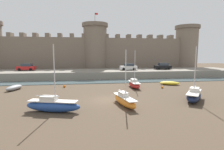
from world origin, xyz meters
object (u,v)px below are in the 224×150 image
object	(u,v)px
mooring_buoy_near_channel	(64,86)
mooring_buoy_mid_mud	(162,87)
car_quay_east	(26,67)
sailboat_midflat_right	(124,100)
sailboat_midflat_centre	(194,95)
rowboat_foreground_centre	(14,88)
car_quay_centre_east	(129,67)
sailboat_near_channel_right	(53,105)
car_quay_west	(163,66)
rowboat_foreground_right	(170,83)
sailboat_midflat_left	(134,84)

from	to	relation	value
mooring_buoy_near_channel	mooring_buoy_mid_mud	bearing A→B (deg)	-10.35
car_quay_east	sailboat_midflat_right	bearing A→B (deg)	-54.32
sailboat_midflat_centre	rowboat_foreground_centre	xyz separation A→B (m)	(-23.93, 9.68, -0.24)
car_quay_east	mooring_buoy_mid_mud	bearing A→B (deg)	-32.62
sailboat_midflat_right	car_quay_centre_east	world-z (taller)	sailboat_midflat_right
sailboat_near_channel_right	car_quay_east	distance (m)	28.83
car_quay_west	car_quay_east	xyz separation A→B (m)	(-33.35, 1.55, 0.00)
rowboat_foreground_centre	car_quay_east	xyz separation A→B (m)	(-3.00, 15.06, 2.11)
sailboat_near_channel_right	car_quay_east	size ratio (longest dim) A/B	1.56
rowboat_foreground_right	mooring_buoy_mid_mud	bearing A→B (deg)	-132.91
sailboat_midflat_left	car_quay_centre_east	xyz separation A→B (m)	(2.18, 13.35, 1.92)
mooring_buoy_mid_mud	sailboat_midflat_centre	bearing A→B (deg)	-86.33
sailboat_midflat_centre	car_quay_west	world-z (taller)	sailboat_midflat_centre
car_quay_centre_east	rowboat_foreground_centre	bearing A→B (deg)	-149.01
sailboat_midflat_right	car_quay_west	distance (m)	28.32
sailboat_midflat_centre	sailboat_near_channel_right	world-z (taller)	sailboat_near_channel_right
rowboat_foreground_right	car_quay_west	distance (m)	13.35
sailboat_midflat_centre	mooring_buoy_mid_mud	distance (m)	7.85
sailboat_midflat_centre	sailboat_midflat_right	world-z (taller)	sailboat_midflat_centre
sailboat_midflat_right	mooring_buoy_near_channel	size ratio (longest dim) A/B	13.51
car_quay_centre_east	mooring_buoy_mid_mud	bearing A→B (deg)	-81.38
sailboat_midflat_centre	car_quay_west	bearing A→B (deg)	74.53
rowboat_foreground_right	sailboat_midflat_left	xyz separation A→B (m)	(-7.08, -1.63, 0.24)
rowboat_foreground_centre	sailboat_midflat_right	xyz separation A→B (m)	(15.28, -10.40, 0.19)
mooring_buoy_near_channel	mooring_buoy_mid_mud	world-z (taller)	mooring_buoy_near_channel
mooring_buoy_mid_mud	rowboat_foreground_right	bearing A→B (deg)	47.09
mooring_buoy_near_channel	car_quay_east	xyz separation A→B (m)	(-10.44, 13.99, 2.29)
mooring_buoy_mid_mud	sailboat_near_channel_right	bearing A→B (deg)	-147.95
mooring_buoy_near_channel	car_quay_east	world-z (taller)	car_quay_east
sailboat_midflat_centre	car_quay_centre_east	distance (m)	22.67
mooring_buoy_near_channel	mooring_buoy_mid_mud	xyz separation A→B (m)	(15.99, -2.92, -0.03)
sailboat_near_channel_right	mooring_buoy_mid_mud	world-z (taller)	sailboat_near_channel_right
sailboat_midflat_right	car_quay_west	xyz separation A→B (m)	(15.07, 23.90, 1.92)
car_quay_west	car_quay_centre_east	world-z (taller)	same
rowboat_foreground_right	mooring_buoy_near_channel	world-z (taller)	rowboat_foreground_right
rowboat_foreground_right	sailboat_midflat_right	world-z (taller)	sailboat_midflat_right
rowboat_foreground_centre	sailboat_midflat_right	world-z (taller)	sailboat_midflat_right
sailboat_midflat_centre	sailboat_midflat_left	world-z (taller)	sailboat_midflat_centre
sailboat_midflat_centre	sailboat_midflat_left	xyz separation A→B (m)	(-4.90, 9.08, -0.05)
rowboat_foreground_right	sailboat_near_channel_right	xyz separation A→B (m)	(-18.16, -12.57, 0.30)
mooring_buoy_near_channel	car_quay_centre_east	bearing A→B (deg)	40.30
sailboat_near_channel_right	sailboat_midflat_right	distance (m)	7.41
sailboat_midflat_left	sailboat_midflat_right	distance (m)	10.49
rowboat_foreground_centre	car_quay_centre_east	world-z (taller)	car_quay_centre_east
sailboat_midflat_left	mooring_buoy_mid_mud	size ratio (longest dim) A/B	16.28
rowboat_foreground_right	car_quay_east	bearing A→B (deg)	154.27
sailboat_midflat_left	sailboat_midflat_right	xyz separation A→B (m)	(-3.76, -9.79, 0.00)
rowboat_foreground_right	mooring_buoy_near_channel	size ratio (longest dim) A/B	8.38
sailboat_midflat_left	car_quay_east	bearing A→B (deg)	144.59
mooring_buoy_near_channel	sailboat_near_channel_right	bearing A→B (deg)	-87.66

